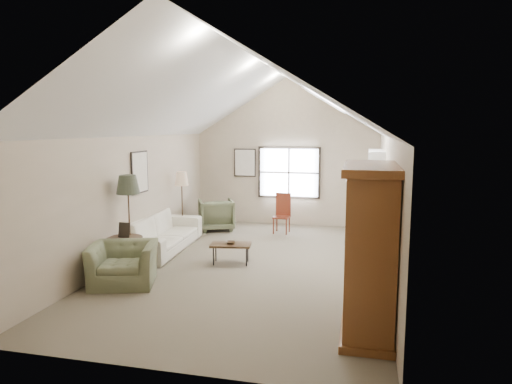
% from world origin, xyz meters
% --- Properties ---
extents(room_shell, '(5.01, 8.01, 4.00)m').
position_xyz_m(room_shell, '(0.00, 0.00, 3.21)').
color(room_shell, '#6E634F').
rests_on(room_shell, ground).
extents(window, '(1.72, 0.08, 1.42)m').
position_xyz_m(window, '(0.10, 3.96, 1.45)').
color(window, black).
rests_on(window, room_shell).
extents(skylight, '(0.80, 1.20, 0.52)m').
position_xyz_m(skylight, '(1.30, 0.90, 3.22)').
color(skylight, white).
rests_on(skylight, room_shell).
extents(wall_art, '(1.97, 3.71, 0.88)m').
position_xyz_m(wall_art, '(-1.88, 1.94, 1.73)').
color(wall_art, black).
rests_on(wall_art, room_shell).
extents(armoire, '(0.60, 1.50, 2.20)m').
position_xyz_m(armoire, '(2.18, -2.40, 1.10)').
color(armoire, brown).
rests_on(armoire, ground).
extents(tv_alcove, '(0.32, 1.30, 2.10)m').
position_xyz_m(tv_alcove, '(2.34, 1.60, 1.15)').
color(tv_alcove, white).
rests_on(tv_alcove, ground).
extents(media_console, '(0.34, 1.18, 0.60)m').
position_xyz_m(media_console, '(2.32, 1.60, 0.30)').
color(media_console, '#382316').
rests_on(media_console, ground).
extents(tv_panel, '(0.05, 0.90, 0.55)m').
position_xyz_m(tv_panel, '(2.32, 1.60, 0.92)').
color(tv_panel, black).
rests_on(tv_panel, media_console).
extents(sofa, '(1.15, 2.67, 0.77)m').
position_xyz_m(sofa, '(-2.20, 0.70, 0.38)').
color(sofa, beige).
rests_on(sofa, ground).
extents(armchair_near, '(1.33, 1.24, 0.71)m').
position_xyz_m(armchair_near, '(-1.89, -1.52, 0.35)').
color(armchair_near, '#656647').
rests_on(armchair_near, ground).
extents(armchair_far, '(1.16, 1.17, 0.81)m').
position_xyz_m(armchair_far, '(-1.65, 2.87, 0.41)').
color(armchair_far, '#545A3F').
rests_on(armchair_far, ground).
extents(coffee_table, '(0.85, 0.56, 0.40)m').
position_xyz_m(coffee_table, '(-0.43, 0.05, 0.20)').
color(coffee_table, '#3B2918').
rests_on(coffee_table, ground).
extents(bowl, '(0.22, 0.22, 0.05)m').
position_xyz_m(bowl, '(-0.43, 0.05, 0.43)').
color(bowl, '#3E2919').
rests_on(bowl, coffee_table).
extents(side_table, '(0.69, 0.69, 0.66)m').
position_xyz_m(side_table, '(-2.20, -0.90, 0.33)').
color(side_table, '#392517').
rests_on(side_table, ground).
extents(side_chair, '(0.42, 0.42, 1.01)m').
position_xyz_m(side_chair, '(0.09, 2.89, 0.51)').
color(side_chair, maroon).
rests_on(side_chair, ground).
extents(tripod_lamp, '(0.51, 0.51, 1.65)m').
position_xyz_m(tripod_lamp, '(1.88, 3.70, 0.82)').
color(tripod_lamp, silver).
rests_on(tripod_lamp, ground).
extents(dark_lamp, '(0.46, 0.46, 1.83)m').
position_xyz_m(dark_lamp, '(-2.20, -0.70, 0.92)').
color(dark_lamp, '#292E20').
rests_on(dark_lamp, ground).
extents(tan_lamp, '(0.34, 0.34, 1.65)m').
position_xyz_m(tan_lamp, '(-2.20, 1.90, 0.82)').
color(tan_lamp, tan).
rests_on(tan_lamp, ground).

